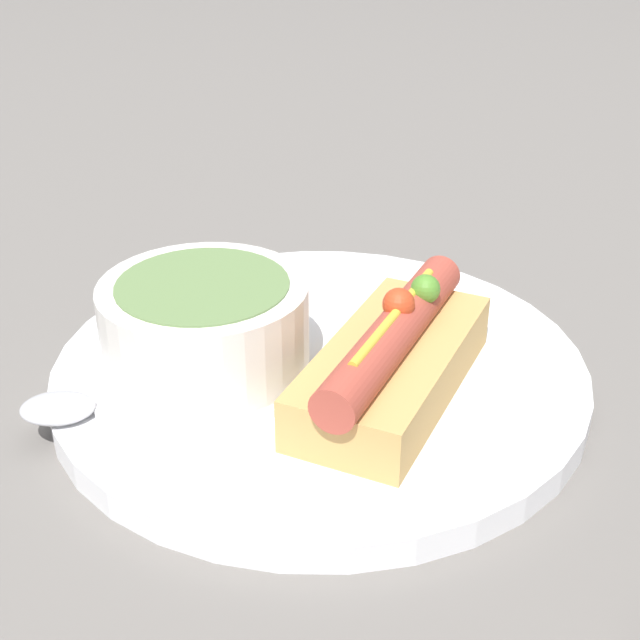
% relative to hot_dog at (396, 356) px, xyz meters
% --- Properties ---
extents(ground_plane, '(4.00, 4.00, 0.00)m').
position_rel_hot_dog_xyz_m(ground_plane, '(-0.00, 0.05, -0.04)').
color(ground_plane, slate).
extents(dinner_plate, '(0.30, 0.30, 0.02)m').
position_rel_hot_dog_xyz_m(dinner_plate, '(-0.00, 0.05, -0.03)').
color(dinner_plate, white).
rests_on(dinner_plate, ground_plane).
extents(hot_dog, '(0.16, 0.10, 0.06)m').
position_rel_hot_dog_xyz_m(hot_dog, '(0.00, 0.00, 0.00)').
color(hot_dog, tan).
rests_on(hot_dog, dinner_plate).
extents(soup_bowl, '(0.11, 0.11, 0.05)m').
position_rel_hot_dog_xyz_m(soup_bowl, '(-0.05, 0.09, 0.01)').
color(soup_bowl, silver).
rests_on(soup_bowl, dinner_plate).
extents(spoon, '(0.13, 0.15, 0.01)m').
position_rel_hot_dog_xyz_m(spoon, '(-0.11, 0.10, -0.02)').
color(spoon, '#B7B7BC').
rests_on(spoon, dinner_plate).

